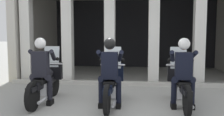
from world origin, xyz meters
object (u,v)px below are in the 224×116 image
motorcycle_left (46,81)px  motorcycle_center (111,83)px  police_officer_right (183,67)px  police_officer_left (41,65)px  motorcycle_right (181,84)px  police_officer_center (110,67)px

motorcycle_left → motorcycle_center: bearing=-10.1°
motorcycle_center → police_officer_right: bearing=-16.9°
police_officer_left → motorcycle_right: 3.31m
motorcycle_right → police_officer_center: bearing=-174.6°
motorcycle_left → police_officer_center: size_ratio=1.29×
police_officer_left → motorcycle_center: bearing=-0.1°
police_officer_center → police_officer_right: bearing=-7.0°
motorcycle_left → police_officer_left: bearing=-97.6°
motorcycle_left → police_officer_left: police_officer_left is taller
motorcycle_left → police_officer_center: bearing=-19.8°
police_officer_left → motorcycle_right: police_officer_left is taller
motorcycle_left → police_officer_right: police_officer_right is taller
police_officer_left → police_officer_center: same height
police_officer_left → police_officer_center: (1.63, -0.08, 0.00)m
motorcycle_left → motorcycle_right: 3.26m
police_officer_right → motorcycle_right: bearing=81.8°
police_officer_left → police_officer_right: bearing=-6.9°
police_officer_right → motorcycle_center: bearing=165.7°
motorcycle_right → police_officer_right: (-0.00, -0.28, 0.44)m
motorcycle_left → police_officer_center: 1.73m
police_officer_center → motorcycle_right: (1.63, 0.38, -0.44)m
motorcycle_left → motorcycle_center: same height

